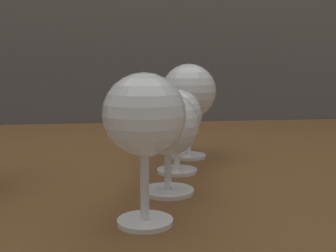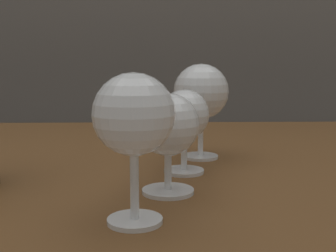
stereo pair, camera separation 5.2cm
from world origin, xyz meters
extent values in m
cube|color=brown|center=(0.00, 0.00, 0.71)|extent=(1.53, 0.87, 0.03)
cylinder|color=white|center=(0.07, -0.31, 0.73)|extent=(0.06, 0.06, 0.00)
cylinder|color=white|center=(0.07, -0.31, 0.77)|extent=(0.01, 0.01, 0.08)
sphere|color=white|center=(0.07, -0.31, 0.84)|extent=(0.08, 0.08, 0.08)
ellipsoid|color=#EACC66|center=(0.07, -0.31, 0.84)|extent=(0.07, 0.07, 0.04)
cylinder|color=white|center=(0.10, -0.21, 0.73)|extent=(0.06, 0.06, 0.00)
cylinder|color=white|center=(0.10, -0.21, 0.76)|extent=(0.01, 0.01, 0.06)
sphere|color=white|center=(0.10, -0.21, 0.82)|extent=(0.08, 0.08, 0.08)
ellipsoid|color=#380711|center=(0.10, -0.21, 0.81)|extent=(0.07, 0.07, 0.02)
cylinder|color=white|center=(0.13, -0.11, 0.73)|extent=(0.06, 0.06, 0.00)
cylinder|color=white|center=(0.13, -0.11, 0.76)|extent=(0.01, 0.01, 0.06)
sphere|color=white|center=(0.13, -0.11, 0.82)|extent=(0.07, 0.07, 0.07)
ellipsoid|color=maroon|center=(0.13, -0.11, 0.82)|extent=(0.06, 0.06, 0.03)
cylinder|color=white|center=(0.16, -0.01, 0.73)|extent=(0.06, 0.06, 0.00)
cylinder|color=white|center=(0.16, -0.01, 0.77)|extent=(0.01, 0.01, 0.08)
sphere|color=white|center=(0.16, -0.01, 0.84)|extent=(0.09, 0.09, 0.09)
ellipsoid|color=pink|center=(0.16, -0.01, 0.84)|extent=(0.08, 0.08, 0.03)
camera|label=1|loc=(0.04, -0.72, 0.89)|focal=46.27mm
camera|label=2|loc=(0.09, -0.73, 0.89)|focal=46.27mm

